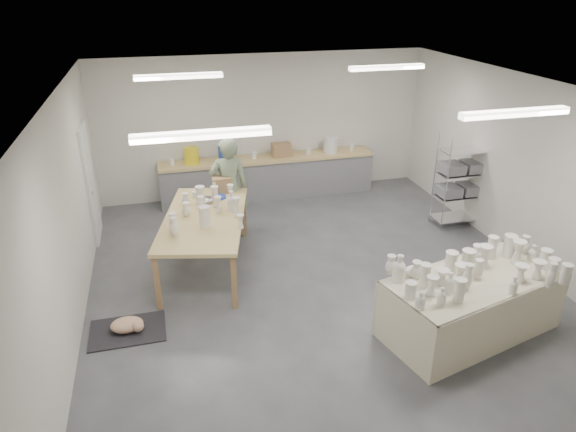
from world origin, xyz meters
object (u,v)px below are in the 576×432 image
object	(u,v)px
drying_table	(471,302)
work_table	(207,214)
potter	(229,188)
red_stool	(229,215)

from	to	relation	value
drying_table	work_table	world-z (taller)	work_table
work_table	drying_table	bearing A→B (deg)	-26.92
drying_table	potter	distance (m)	4.52
work_table	potter	bearing A→B (deg)	75.44
drying_table	potter	bearing A→B (deg)	111.95
drying_table	work_table	distance (m)	4.17
work_table	potter	distance (m)	1.07
drying_table	work_table	size ratio (longest dim) A/B	0.95
drying_table	potter	world-z (taller)	potter
drying_table	red_stool	xyz separation A→B (m)	(-2.65, 3.90, -0.15)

